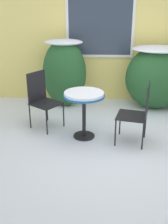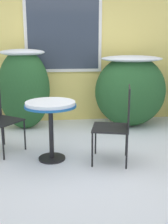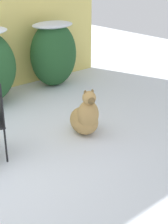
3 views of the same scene
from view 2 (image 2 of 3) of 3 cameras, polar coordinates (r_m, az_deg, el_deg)
name	(u,v)px [view 2 (image 2 of 3)]	position (r m, az deg, el deg)	size (l,w,h in m)	color
ground_plane	(89,163)	(3.80, 1.07, -10.27)	(16.00, 16.00, 0.00)	silver
house_wall	(74,37)	(5.65, -2.11, 15.02)	(8.00, 0.10, 3.30)	#E5D16B
shrub_left	(24,88)	(5.21, -12.10, 4.86)	(0.93, 0.65, 1.45)	#235128
shrub_middle	(130,89)	(5.35, 9.42, 4.56)	(1.34, 0.98, 1.33)	#235128
patio_table	(51,111)	(3.72, -6.81, 0.13)	(0.68, 0.68, 0.81)	black
patio_chair_far_side	(118,122)	(3.69, 6.91, -1.98)	(0.57, 0.57, 1.02)	black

